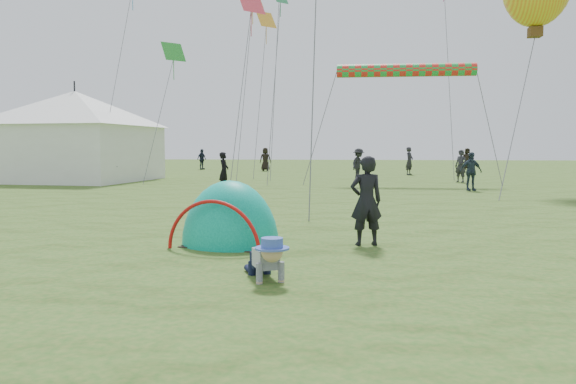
# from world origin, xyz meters

# --- Properties ---
(ground) EXTENTS (140.00, 140.00, 0.00)m
(ground) POSITION_xyz_m (0.00, 0.00, 0.00)
(ground) COLOR #24571A
(crawling_toddler) EXTENTS (0.87, 0.99, 0.63)m
(crawling_toddler) POSITION_xyz_m (0.24, -0.22, 0.32)
(crawling_toddler) COLOR black
(crawling_toddler) RESTS_ON ground
(popup_tent) EXTENTS (2.15, 1.91, 2.38)m
(popup_tent) POSITION_xyz_m (-0.85, 2.44, 0.00)
(popup_tent) COLOR #008972
(popup_tent) RESTS_ON ground
(standing_adult) EXTENTS (0.68, 0.54, 1.64)m
(standing_adult) POSITION_xyz_m (1.64, 2.67, 0.82)
(standing_adult) COLOR black
(standing_adult) RESTS_ON ground
(event_marquee) EXTENTS (8.06, 8.06, 5.06)m
(event_marquee) POSITION_xyz_m (-13.10, 20.63, 2.53)
(event_marquee) COLOR white
(event_marquee) RESTS_ON ground
(crowd_person_0) EXTENTS (0.43, 0.61, 1.58)m
(crowd_person_0) POSITION_xyz_m (-3.92, 15.31, 0.79)
(crowd_person_0) COLOR black
(crowd_person_0) RESTS_ON ground
(crowd_person_1) EXTENTS (0.98, 0.91, 1.61)m
(crowd_person_1) POSITION_xyz_m (-16.49, 29.51, 0.80)
(crowd_person_1) COLOR black
(crowd_person_1) RESTS_ON ground
(crowd_person_2) EXTENTS (0.99, 0.57, 1.58)m
(crowd_person_2) POSITION_xyz_m (6.22, 16.07, 0.79)
(crowd_person_2) COLOR #293746
(crowd_person_2) RESTS_ON ground
(crowd_person_3) EXTENTS (1.14, 1.27, 1.71)m
(crowd_person_3) POSITION_xyz_m (1.75, 23.59, 0.85)
(crowd_person_3) COLOR black
(crowd_person_3) RESTS_ON ground
(crowd_person_4) EXTENTS (0.84, 0.56, 1.69)m
(crowd_person_4) POSITION_xyz_m (10.41, 37.95, 0.85)
(crowd_person_4) COLOR black
(crowd_person_4) RESTS_ON ground
(crowd_person_5) EXTENTS (1.48, 1.23, 1.59)m
(crowd_person_5) POSITION_xyz_m (-10.40, 18.78, 0.80)
(crowd_person_5) COLOR black
(crowd_person_5) RESTS_ON ground
(crowd_person_6) EXTENTS (0.70, 0.78, 1.78)m
(crowd_person_6) POSITION_xyz_m (5.05, 29.00, 0.89)
(crowd_person_6) COLOR #232228
(crowd_person_6) RESTS_ON ground
(crowd_person_7) EXTENTS (1.03, 0.90, 1.79)m
(crowd_person_7) POSITION_xyz_m (-19.34, 30.41, 0.89)
(crowd_person_7) COLOR #302320
(crowd_person_7) RESTS_ON ground
(crowd_person_8) EXTENTS (0.78, 1.03, 1.62)m
(crowd_person_8) POSITION_xyz_m (-10.43, 35.74, 0.81)
(crowd_person_8) COLOR #192030
(crowd_person_8) RESTS_ON ground
(crowd_person_9) EXTENTS (1.27, 0.98, 1.73)m
(crowd_person_9) POSITION_xyz_m (-13.53, 29.89, 0.86)
(crowd_person_9) COLOR black
(crowd_person_9) RESTS_ON ground
(crowd_person_10) EXTENTS (0.91, 0.65, 1.73)m
(crowd_person_10) POSITION_xyz_m (-5.02, 33.73, 0.87)
(crowd_person_10) COLOR black
(crowd_person_10) RESTS_ON ground
(crowd_person_12) EXTENTS (0.72, 0.69, 1.65)m
(crowd_person_12) POSITION_xyz_m (6.85, 21.52, 0.83)
(crowd_person_12) COLOR #28272D
(crowd_person_12) RESTS_ON ground
(crowd_person_13) EXTENTS (1.09, 1.03, 1.78)m
(crowd_person_13) POSITION_xyz_m (-16.83, 32.53, 0.89)
(crowd_person_13) COLOR black
(crowd_person_13) RESTS_ON ground
(rainbow_tube_kite) EXTENTS (6.71, 0.64, 0.64)m
(rainbow_tube_kite) POSITION_xyz_m (3.95, 20.71, 5.54)
(rainbow_tube_kite) COLOR red
(diamond_kite_2) EXTENTS (1.31, 1.31, 1.07)m
(diamond_kite_2) POSITION_xyz_m (-4.09, 28.24, 9.83)
(diamond_kite_2) COLOR gold
(diamond_kite_5) EXTENTS (1.32, 1.32, 1.08)m
(diamond_kite_5) POSITION_xyz_m (-3.32, 18.54, 8.47)
(diamond_kite_5) COLOR #EC3D50
(diamond_kite_9) EXTENTS (1.32, 1.32, 1.08)m
(diamond_kite_9) POSITION_xyz_m (-8.56, 23.22, 7.08)
(diamond_kite_9) COLOR green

